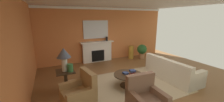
{
  "coord_description": "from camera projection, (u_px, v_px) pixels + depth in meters",
  "views": [
    {
      "loc": [
        -2.79,
        -4.03,
        2.37
      ],
      "look_at": [
        -0.44,
        1.1,
        1.0
      ],
      "focal_mm": 22.22,
      "sensor_mm": 36.0,
      "label": 1
    }
  ],
  "objects": [
    {
      "name": "wall_fireplace",
      "position": [
        104.0,
        34.0,
        7.73
      ],
      "size": [
        7.51,
        0.12,
        2.91
      ],
      "primitive_type": "cube",
      "color": "#CC723D",
      "rests_on": "ground_plane"
    },
    {
      "name": "book_art_folio",
      "position": [
        126.0,
        73.0,
        4.77
      ],
      "size": [
        0.19,
        0.17,
        0.05
      ],
      "primitive_type": "cube",
      "rotation": [
        0.0,
        0.0,
        0.07
      ],
      "color": "navy",
      "rests_on": "coffee_table"
    },
    {
      "name": "wall_window",
      "position": [
        21.0,
        52.0,
        3.75
      ],
      "size": [
        0.12,
        6.86,
        2.91
      ],
      "primitive_type": "cube",
      "color": "#CC723D",
      "rests_on": "ground_plane"
    },
    {
      "name": "vase_mantel_right",
      "position": [
        107.0,
        39.0,
        7.58
      ],
      "size": [
        0.12,
        0.12,
        0.23
      ],
      "primitive_type": "cylinder",
      "color": "black",
      "rests_on": "fireplace"
    },
    {
      "name": "table_lamp",
      "position": [
        64.0,
        55.0,
        4.32
      ],
      "size": [
        0.44,
        0.44,
        0.75
      ],
      "color": "beige",
      "rests_on": "side_table"
    },
    {
      "name": "ceiling_panel",
      "position": [
        133.0,
        1.0,
        4.82
      ],
      "size": [
        7.51,
        6.86,
        0.06
      ],
      "primitive_type": "cube",
      "color": "white"
    },
    {
      "name": "fireplace",
      "position": [
        97.0,
        52.0,
        7.57
      ],
      "size": [
        1.8,
        0.35,
        1.12
      ],
      "color": "white",
      "rests_on": "ground_plane"
    },
    {
      "name": "sofa",
      "position": [
        171.0,
        72.0,
        5.43
      ],
      "size": [
        0.96,
        2.13,
        0.85
      ],
      "color": "beige",
      "rests_on": "ground_plane"
    },
    {
      "name": "side_table",
      "position": [
        66.0,
        79.0,
        4.51
      ],
      "size": [
        0.56,
        0.56,
        0.7
      ],
      "color": "#3D2D1E",
      "rests_on": "ground_plane"
    },
    {
      "name": "ground_plane",
      "position": [
        135.0,
        82.0,
        5.25
      ],
      "size": [
        8.99,
        8.99,
        0.0
      ],
      "primitive_type": "plane",
      "color": "brown"
    },
    {
      "name": "armchair_near_window",
      "position": [
        79.0,
        95.0,
        3.79
      ],
      "size": [
        0.93,
        0.93,
        0.95
      ],
      "color": "#9E7A4C",
      "rests_on": "ground_plane"
    },
    {
      "name": "armchair_facing_fireplace",
      "position": [
        146.0,
        102.0,
        3.47
      ],
      "size": [
        0.83,
        0.83,
        0.95
      ],
      "color": "brown",
      "rests_on": "ground_plane"
    },
    {
      "name": "coffee_table",
      "position": [
        128.0,
        77.0,
        4.85
      ],
      "size": [
        1.0,
        1.0,
        0.45
      ],
      "color": "#3D2D1E",
      "rests_on": "ground_plane"
    },
    {
      "name": "mantel_mirror",
      "position": [
        96.0,
        29.0,
        7.39
      ],
      "size": [
        1.37,
        0.04,
        0.95
      ],
      "primitive_type": "cube",
      "color": "silver"
    },
    {
      "name": "book_red_cover",
      "position": [
        133.0,
        74.0,
        4.75
      ],
      "size": [
        0.26,
        0.2,
        0.04
      ],
      "primitive_type": "cube",
      "rotation": [
        0.0,
        0.0,
        0.05
      ],
      "color": "maroon",
      "rests_on": "coffee_table"
    },
    {
      "name": "vase_tall_corner",
      "position": [
        131.0,
        52.0,
        8.14
      ],
      "size": [
        0.3,
        0.3,
        0.76
      ],
      "primitive_type": "cylinder",
      "color": "#B7892D",
      "rests_on": "ground_plane"
    },
    {
      "name": "crown_moulding",
      "position": [
        104.0,
        8.0,
        7.33
      ],
      "size": [
        7.51,
        0.08,
        0.12
      ],
      "primitive_type": "cube",
      "color": "white"
    },
    {
      "name": "vase_on_side_table",
      "position": [
        70.0,
        68.0,
        4.37
      ],
      "size": [
        0.18,
        0.18,
        0.25
      ],
      "primitive_type": "cylinder",
      "color": "#33703D",
      "rests_on": "side_table"
    },
    {
      "name": "potted_plant",
      "position": [
        142.0,
        50.0,
        8.15
      ],
      "size": [
        0.56,
        0.56,
        0.83
      ],
      "color": "#A8754C",
      "rests_on": "ground_plane"
    },
    {
      "name": "book_small_novel",
      "position": [
        132.0,
        71.0,
        4.8
      ],
      "size": [
        0.21,
        0.17,
        0.06
      ],
      "primitive_type": "cube",
      "rotation": [
        0.0,
        0.0,
        -0.06
      ],
      "color": "navy",
      "rests_on": "coffee_table"
    },
    {
      "name": "area_rug",
      "position": [
        128.0,
        86.0,
        4.93
      ],
      "size": [
        3.78,
        2.65,
        0.01
      ],
      "primitive_type": "cube",
      "color": "tan",
      "rests_on": "ground_plane"
    }
  ]
}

